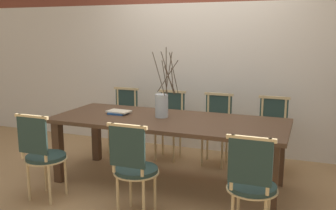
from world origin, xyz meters
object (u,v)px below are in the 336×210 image
Objects in this scene: vase_centerpiece at (162,104)px; book_stack at (119,112)px; dining_table at (168,127)px; chair_near_center at (251,183)px; chair_far_center at (216,126)px.

book_stack is at bearing -177.55° from vase_centerpiece.
dining_table is 3.30× the size of vase_centerpiece.
chair_near_center is at bearing -38.25° from vase_centerpiece.
vase_centerpiece is (-0.09, 0.06, 0.23)m from dining_table.
dining_table is 2.82× the size of chair_near_center.
vase_centerpiece is 2.81× the size of book_stack.
vase_centerpiece reaches higher than book_stack.
chair_far_center is 1.25m from book_stack.
chair_near_center reaches higher than dining_table.
book_stack is at bearing 176.81° from dining_table.
dining_table is 0.62m from book_stack.
dining_table is at bearing -3.19° from book_stack.
chair_near_center is 1.17× the size of vase_centerpiece.
vase_centerpiece is (-1.10, 0.87, 0.39)m from chair_near_center.
vase_centerpiece is 0.53m from book_stack.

